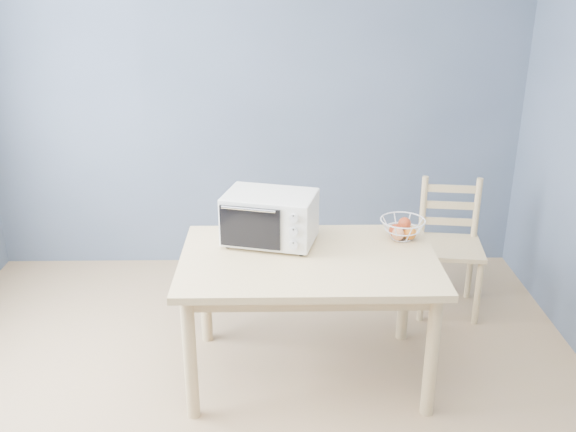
{
  "coord_description": "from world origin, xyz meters",
  "views": [
    {
      "loc": [
        0.17,
        -2.45,
        2.24
      ],
      "look_at": [
        0.23,
        0.86,
        0.93
      ],
      "focal_mm": 40.0,
      "sensor_mm": 36.0,
      "label": 1
    }
  ],
  "objects_px": {
    "fruit_basket": "(402,229)",
    "dining_chair": "(449,248)",
    "dining_table": "(309,274)",
    "toaster_oven": "(267,217)"
  },
  "relations": [
    {
      "from": "fruit_basket",
      "to": "dining_chair",
      "type": "xyz_separation_m",
      "value": [
        0.44,
        0.54,
        -0.37
      ]
    },
    {
      "from": "dining_table",
      "to": "dining_chair",
      "type": "relative_size",
      "value": 1.56
    },
    {
      "from": "dining_table",
      "to": "fruit_basket",
      "type": "relative_size",
      "value": 4.46
    },
    {
      "from": "dining_chair",
      "to": "fruit_basket",
      "type": "bearing_deg",
      "value": -121.65
    },
    {
      "from": "dining_table",
      "to": "dining_chair",
      "type": "distance_m",
      "value": 1.28
    },
    {
      "from": "fruit_basket",
      "to": "dining_chair",
      "type": "distance_m",
      "value": 0.79
    },
    {
      "from": "toaster_oven",
      "to": "fruit_basket",
      "type": "bearing_deg",
      "value": 17.15
    },
    {
      "from": "fruit_basket",
      "to": "dining_chair",
      "type": "bearing_deg",
      "value": 50.77
    },
    {
      "from": "toaster_oven",
      "to": "dining_chair",
      "type": "height_order",
      "value": "toaster_oven"
    },
    {
      "from": "fruit_basket",
      "to": "dining_chair",
      "type": "height_order",
      "value": "dining_chair"
    }
  ]
}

